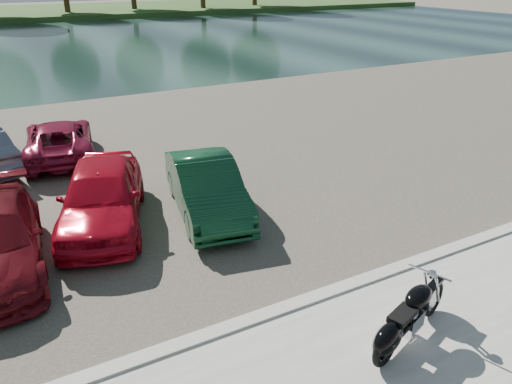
% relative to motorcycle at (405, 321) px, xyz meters
% --- Properties ---
extents(ground, '(200.00, 200.00, 0.00)m').
position_rel_motorcycle_xyz_m(ground, '(0.19, -0.28, -0.56)').
color(ground, '#595447').
rests_on(ground, ground).
extents(kerb, '(60.00, 0.30, 0.14)m').
position_rel_motorcycle_xyz_m(kerb, '(0.19, 1.72, -0.49)').
color(kerb, '#A09D97').
rests_on(kerb, ground).
extents(parking_lot, '(60.00, 18.00, 0.04)m').
position_rel_motorcycle_xyz_m(parking_lot, '(0.19, 10.72, -0.54)').
color(parking_lot, '#3C3830').
rests_on(parking_lot, ground).
extents(river, '(120.00, 40.00, 0.00)m').
position_rel_motorcycle_xyz_m(river, '(0.19, 39.72, -0.56)').
color(river, '#172928').
rests_on(river, ground).
extents(far_bank, '(120.00, 24.00, 0.60)m').
position_rel_motorcycle_xyz_m(far_bank, '(0.19, 71.72, -0.26)').
color(far_bank, '#234317').
rests_on(far_bank, ground).
extents(motorcycle, '(2.26, 1.04, 1.05)m').
position_rel_motorcycle_xyz_m(motorcycle, '(0.00, 0.00, 0.00)').
color(motorcycle, black).
rests_on(motorcycle, promenade).
extents(car_4, '(3.15, 4.88, 1.54)m').
position_rel_motorcycle_xyz_m(car_4, '(-3.22, 6.68, 0.25)').
color(car_4, '#B80C20').
rests_on(car_4, parking_lot).
extents(car_5, '(2.27, 4.45, 1.40)m').
position_rel_motorcycle_xyz_m(car_5, '(-0.79, 6.08, 0.18)').
color(car_5, '#113F24').
rests_on(car_5, parking_lot).
extents(car_10, '(2.72, 4.70, 1.23)m').
position_rel_motorcycle_xyz_m(car_10, '(-3.36, 12.10, 0.09)').
color(car_10, maroon).
rests_on(car_10, parking_lot).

